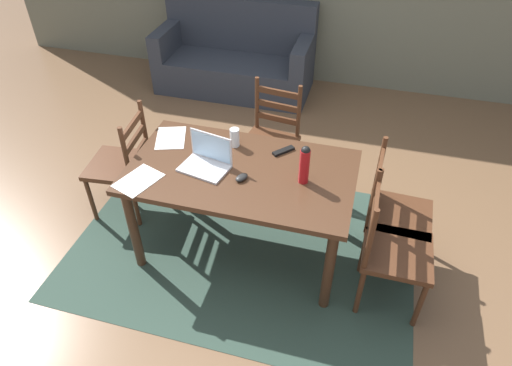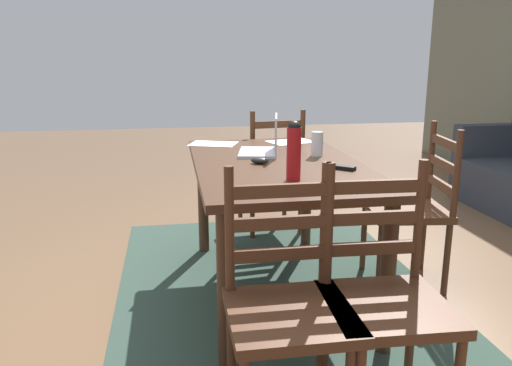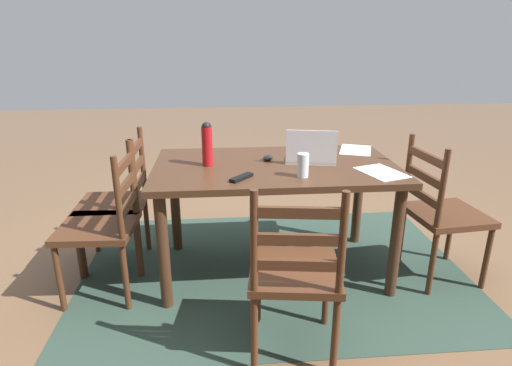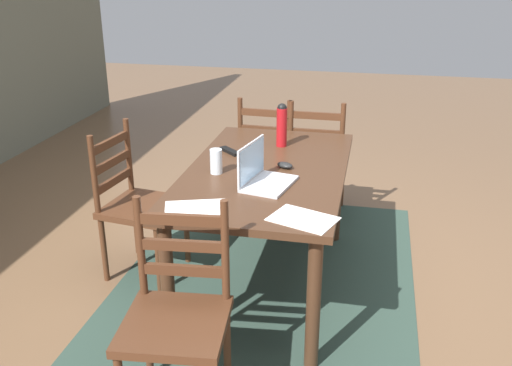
{
  "view_description": "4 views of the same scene",
  "coord_description": "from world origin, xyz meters",
  "px_view_note": "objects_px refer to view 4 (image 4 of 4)",
  "views": [
    {
      "loc": [
        0.75,
        -2.32,
        2.67
      ],
      "look_at": [
        0.11,
        -0.02,
        0.69
      ],
      "focal_mm": 31.87,
      "sensor_mm": 36.0,
      "label": 1
    },
    {
      "loc": [
        2.68,
        -0.57,
        1.34
      ],
      "look_at": [
        -0.04,
        -0.11,
        0.64
      ],
      "focal_mm": 35.84,
      "sensor_mm": 36.0,
      "label": 2
    },
    {
      "loc": [
        0.35,
        2.59,
        1.56
      ],
      "look_at": [
        0.13,
        0.12,
        0.69
      ],
      "focal_mm": 29.84,
      "sensor_mm": 36.0,
      "label": 3
    },
    {
      "loc": [
        -2.99,
        -0.58,
        1.91
      ],
      "look_at": [
        -0.09,
        0.04,
        0.71
      ],
      "focal_mm": 39.78,
      "sensor_mm": 36.0,
      "label": 4
    }
  ],
  "objects_px": {
    "drinking_glass": "(216,161)",
    "computer_mouse": "(285,165)",
    "chair_far_head": "(138,205)",
    "water_bottle": "(282,124)",
    "chair_right_far": "(270,157)",
    "laptop": "(261,174)",
    "chair_left_far": "(177,317)",
    "chair_right_near": "(316,160)",
    "dining_table": "(267,185)",
    "tv_remote": "(230,151)"
  },
  "relations": [
    {
      "from": "dining_table",
      "to": "chair_left_far",
      "type": "xyz_separation_m",
      "value": [
        -1.06,
        0.18,
        -0.21
      ]
    },
    {
      "from": "dining_table",
      "to": "laptop",
      "type": "relative_size",
      "value": 4.32
    },
    {
      "from": "dining_table",
      "to": "drinking_glass",
      "type": "relative_size",
      "value": 11.08
    },
    {
      "from": "water_bottle",
      "to": "computer_mouse",
      "type": "bearing_deg",
      "value": -167.44
    },
    {
      "from": "laptop",
      "to": "computer_mouse",
      "type": "bearing_deg",
      "value": -17.23
    },
    {
      "from": "chair_far_head",
      "to": "computer_mouse",
      "type": "xyz_separation_m",
      "value": [
        0.03,
        -0.92,
        0.32
      ]
    },
    {
      "from": "chair_far_head",
      "to": "chair_left_far",
      "type": "relative_size",
      "value": 1.0
    },
    {
      "from": "chair_right_near",
      "to": "laptop",
      "type": "bearing_deg",
      "value": 172.89
    },
    {
      "from": "chair_left_far",
      "to": "tv_remote",
      "type": "relative_size",
      "value": 5.59
    },
    {
      "from": "chair_right_near",
      "to": "water_bottle",
      "type": "distance_m",
      "value": 0.79
    },
    {
      "from": "chair_left_far",
      "to": "computer_mouse",
      "type": "height_order",
      "value": "chair_left_far"
    },
    {
      "from": "laptop",
      "to": "tv_remote",
      "type": "bearing_deg",
      "value": 32.25
    },
    {
      "from": "drinking_glass",
      "to": "laptop",
      "type": "bearing_deg",
      "value": -111.02
    },
    {
      "from": "chair_left_far",
      "to": "water_bottle",
      "type": "bearing_deg",
      "value": -7.42
    },
    {
      "from": "chair_right_far",
      "to": "drinking_glass",
      "type": "height_order",
      "value": "chair_right_far"
    },
    {
      "from": "chair_right_far",
      "to": "computer_mouse",
      "type": "bearing_deg",
      "value": -164.76
    },
    {
      "from": "chair_left_far",
      "to": "water_bottle",
      "type": "relative_size",
      "value": 3.41
    },
    {
      "from": "chair_far_head",
      "to": "water_bottle",
      "type": "height_order",
      "value": "water_bottle"
    },
    {
      "from": "water_bottle",
      "to": "drinking_glass",
      "type": "relative_size",
      "value": 1.99
    },
    {
      "from": "chair_right_near",
      "to": "drinking_glass",
      "type": "bearing_deg",
      "value": 159.64
    },
    {
      "from": "computer_mouse",
      "to": "chair_right_near",
      "type": "bearing_deg",
      "value": 21.65
    },
    {
      "from": "chair_far_head",
      "to": "chair_right_far",
      "type": "bearing_deg",
      "value": -31.05
    },
    {
      "from": "computer_mouse",
      "to": "chair_left_far",
      "type": "bearing_deg",
      "value": -168.42
    },
    {
      "from": "chair_left_far",
      "to": "water_bottle",
      "type": "xyz_separation_m",
      "value": [
        1.49,
        -0.19,
        0.45
      ]
    },
    {
      "from": "chair_left_far",
      "to": "chair_right_near",
      "type": "bearing_deg",
      "value": -9.64
    },
    {
      "from": "chair_right_far",
      "to": "chair_left_far",
      "type": "xyz_separation_m",
      "value": [
        -2.13,
        0.0,
        0.0
      ]
    },
    {
      "from": "laptop",
      "to": "chair_far_head",
      "type": "bearing_deg",
      "value": 73.97
    },
    {
      "from": "chair_right_far",
      "to": "drinking_glass",
      "type": "bearing_deg",
      "value": 176.02
    },
    {
      "from": "dining_table",
      "to": "computer_mouse",
      "type": "height_order",
      "value": "computer_mouse"
    },
    {
      "from": "chair_far_head",
      "to": "water_bottle",
      "type": "xyz_separation_m",
      "value": [
        0.42,
        -0.83,
        0.45
      ]
    },
    {
      "from": "laptop",
      "to": "drinking_glass",
      "type": "relative_size",
      "value": 2.56
    },
    {
      "from": "water_bottle",
      "to": "tv_remote",
      "type": "bearing_deg",
      "value": 124.39
    },
    {
      "from": "chair_right_near",
      "to": "computer_mouse",
      "type": "distance_m",
      "value": 1.08
    },
    {
      "from": "chair_far_head",
      "to": "chair_right_near",
      "type": "distance_m",
      "value": 1.45
    },
    {
      "from": "chair_right_near",
      "to": "drinking_glass",
      "type": "distance_m",
      "value": 1.32
    },
    {
      "from": "chair_left_far",
      "to": "drinking_glass",
      "type": "relative_size",
      "value": 6.79
    },
    {
      "from": "laptop",
      "to": "drinking_glass",
      "type": "xyz_separation_m",
      "value": [
        0.11,
        0.28,
        0.01
      ]
    },
    {
      "from": "chair_far_head",
      "to": "chair_left_far",
      "type": "height_order",
      "value": "same"
    },
    {
      "from": "computer_mouse",
      "to": "laptop",
      "type": "bearing_deg",
      "value": -171.22
    },
    {
      "from": "chair_right_near",
      "to": "water_bottle",
      "type": "height_order",
      "value": "water_bottle"
    },
    {
      "from": "chair_right_far",
      "to": "chair_right_near",
      "type": "height_order",
      "value": "same"
    },
    {
      "from": "water_bottle",
      "to": "tv_remote",
      "type": "height_order",
      "value": "water_bottle"
    },
    {
      "from": "laptop",
      "to": "tv_remote",
      "type": "xyz_separation_m",
      "value": [
        0.47,
        0.29,
        -0.05
      ]
    },
    {
      "from": "drinking_glass",
      "to": "computer_mouse",
      "type": "xyz_separation_m",
      "value": [
        0.16,
        -0.36,
        -0.05
      ]
    },
    {
      "from": "chair_right_far",
      "to": "drinking_glass",
      "type": "distance_m",
      "value": 1.25
    },
    {
      "from": "chair_right_near",
      "to": "computer_mouse",
      "type": "height_order",
      "value": "chair_right_near"
    },
    {
      "from": "chair_left_far",
      "to": "drinking_glass",
      "type": "xyz_separation_m",
      "value": [
        0.94,
        0.08,
        0.38
      ]
    },
    {
      "from": "chair_right_far",
      "to": "chair_left_far",
      "type": "height_order",
      "value": "same"
    },
    {
      "from": "chair_far_head",
      "to": "tv_remote",
      "type": "relative_size",
      "value": 5.59
    },
    {
      "from": "computer_mouse",
      "to": "dining_table",
      "type": "bearing_deg",
      "value": 135.26
    }
  ]
}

